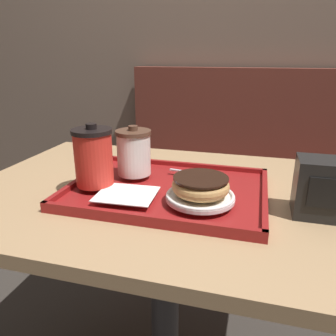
# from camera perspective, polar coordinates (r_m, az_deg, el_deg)

# --- Properties ---
(wall_behind) EXTENTS (8.00, 0.05, 2.40)m
(wall_behind) POSITION_cam_1_polar(r_m,az_deg,el_deg) (1.85, 9.65, 23.21)
(wall_behind) COLOR #7A6656
(wall_behind) RESTS_ON ground_plane
(booth_bench) EXTENTS (1.27, 0.44, 1.00)m
(booth_bench) POSITION_cam_1_polar(r_m,az_deg,el_deg) (1.76, 13.30, -6.41)
(booth_bench) COLOR brown
(booth_bench) RESTS_ON ground_plane
(cafe_table) EXTENTS (0.99, 0.69, 0.74)m
(cafe_table) POSITION_cam_1_polar(r_m,az_deg,el_deg) (0.90, -0.57, -13.15)
(cafe_table) COLOR tan
(cafe_table) RESTS_ON ground_plane
(serving_tray) EXTENTS (0.47, 0.35, 0.02)m
(serving_tray) POSITION_cam_1_polar(r_m,az_deg,el_deg) (0.80, 0.00, -3.84)
(serving_tray) COLOR maroon
(serving_tray) RESTS_ON cafe_table
(napkin_paper) EXTENTS (0.14, 0.12, 0.00)m
(napkin_paper) POSITION_cam_1_polar(r_m,az_deg,el_deg) (0.74, -7.24, -4.51)
(napkin_paper) COLOR white
(napkin_paper) RESTS_ON serving_tray
(coffee_cup_front) EXTENTS (0.09, 0.09, 0.15)m
(coffee_cup_front) POSITION_cam_1_polar(r_m,az_deg,el_deg) (0.79, -12.84, 1.92)
(coffee_cup_front) COLOR red
(coffee_cup_front) RESTS_ON serving_tray
(coffee_cup_rear) EXTENTS (0.09, 0.09, 0.13)m
(coffee_cup_rear) POSITION_cam_1_polar(r_m,az_deg,el_deg) (0.85, -5.97, 2.78)
(coffee_cup_rear) COLOR white
(coffee_cup_rear) RESTS_ON serving_tray
(plate_with_chocolate_donut) EXTENTS (0.15, 0.15, 0.01)m
(plate_with_chocolate_donut) POSITION_cam_1_polar(r_m,az_deg,el_deg) (0.71, 5.63, -4.95)
(plate_with_chocolate_donut) COLOR white
(plate_with_chocolate_donut) RESTS_ON serving_tray
(donut_chocolate_glazed) EXTENTS (0.12, 0.12, 0.04)m
(donut_chocolate_glazed) POSITION_cam_1_polar(r_m,az_deg,el_deg) (0.70, 5.70, -3.01)
(donut_chocolate_glazed) COLOR tan
(donut_chocolate_glazed) RESTS_ON plate_with_chocolate_donut
(spoon) EXTENTS (0.14, 0.03, 0.01)m
(spoon) POSITION_cam_1_polar(r_m,az_deg,el_deg) (0.85, 6.55, -0.97)
(spoon) COLOR silver
(spoon) RESTS_ON serving_tray
(napkin_dispenser) EXTENTS (0.10, 0.09, 0.12)m
(napkin_dispenser) POSITION_cam_1_polar(r_m,az_deg,el_deg) (0.74, 25.10, -3.18)
(napkin_dispenser) COLOR black
(napkin_dispenser) RESTS_ON cafe_table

